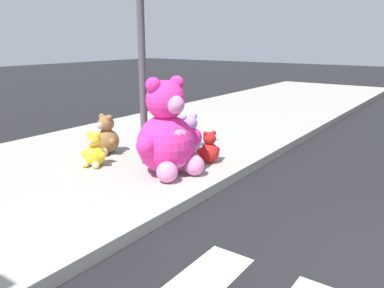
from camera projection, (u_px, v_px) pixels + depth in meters
name	position (u px, v px, depth m)	size (l,w,h in m)	color
sidewalk	(61.00, 175.00, 5.82)	(28.00, 4.40, 0.15)	#9E9B93
sign_pole	(142.00, 53.00, 5.70)	(0.56, 0.11, 3.20)	#4C4C51
plush_pink_large	(168.00, 136.00, 5.54)	(1.04, 0.99, 1.39)	#F22D93
plush_brown	(106.00, 138.00, 6.60)	(0.46, 0.52, 0.68)	olive
plush_yellow	(94.00, 152.00, 5.95)	(0.38, 0.40, 0.53)	yellow
plush_teal	(166.00, 134.00, 6.94)	(0.49, 0.45, 0.64)	teal
plush_red	(209.00, 149.00, 6.14)	(0.35, 0.37, 0.51)	red
plush_lavender	(189.00, 137.00, 6.60)	(0.50, 0.50, 0.69)	#B28CD8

